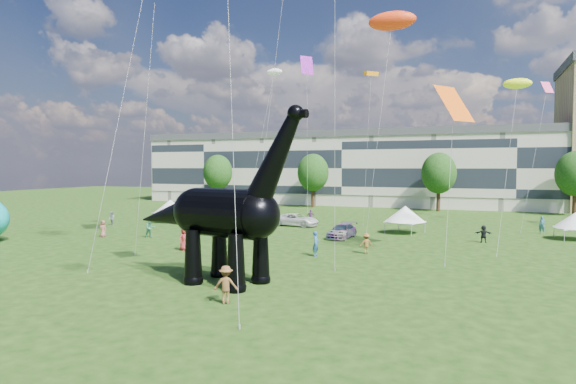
% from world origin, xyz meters
% --- Properties ---
extents(ground, '(220.00, 220.00, 0.00)m').
position_xyz_m(ground, '(0.00, 0.00, 0.00)').
color(ground, '#16330C').
rests_on(ground, ground).
extents(terrace_row, '(78.00, 11.00, 12.00)m').
position_xyz_m(terrace_row, '(-8.00, 62.00, 6.00)').
color(terrace_row, beige).
rests_on(terrace_row, ground).
extents(tree_far_left, '(5.20, 5.20, 9.44)m').
position_xyz_m(tree_far_left, '(-30.00, 53.00, 6.29)').
color(tree_far_left, '#382314').
rests_on(tree_far_left, ground).
extents(tree_mid_left, '(5.20, 5.20, 9.44)m').
position_xyz_m(tree_mid_left, '(-12.00, 53.00, 6.29)').
color(tree_mid_left, '#382314').
rests_on(tree_mid_left, ground).
extents(tree_mid_right, '(5.20, 5.20, 9.44)m').
position_xyz_m(tree_mid_right, '(8.00, 53.00, 6.29)').
color(tree_mid_right, '#382314').
rests_on(tree_mid_right, ground).
extents(tree_far_right, '(5.20, 5.20, 9.44)m').
position_xyz_m(tree_far_right, '(26.00, 53.00, 6.29)').
color(tree_far_right, '#382314').
rests_on(tree_far_right, ground).
extents(dinosaur_sculpture, '(12.70, 4.58, 10.34)m').
position_xyz_m(dinosaur_sculpture, '(-0.81, 1.53, 3.91)').
color(dinosaur_sculpture, black).
rests_on(dinosaur_sculpture, ground).
extents(car_silver, '(3.09, 5.18, 1.65)m').
position_xyz_m(car_silver, '(-11.19, 22.09, 0.83)').
color(car_silver, '#B5B6BA').
rests_on(car_silver, ground).
extents(car_grey, '(4.97, 2.36, 1.57)m').
position_xyz_m(car_grey, '(-9.25, 21.64, 0.79)').
color(car_grey, slate).
rests_on(car_grey, ground).
extents(car_white, '(5.48, 3.02, 1.45)m').
position_xyz_m(car_white, '(-5.80, 28.11, 0.73)').
color(car_white, white).
rests_on(car_white, ground).
extents(car_dark, '(2.24, 4.71, 1.33)m').
position_xyz_m(car_dark, '(1.40, 21.10, 0.66)').
color(car_dark, '#595960').
rests_on(car_dark, ground).
extents(gazebo_near, '(5.12, 5.12, 2.79)m').
position_xyz_m(gazebo_near, '(6.53, 26.53, 1.96)').
color(gazebo_near, white).
rests_on(gazebo_near, ground).
extents(gazebo_far, '(4.23, 4.23, 2.55)m').
position_xyz_m(gazebo_far, '(21.78, 27.76, 1.79)').
color(gazebo_far, white).
rests_on(gazebo_far, ground).
extents(gazebo_left, '(4.95, 4.95, 2.77)m').
position_xyz_m(gazebo_left, '(-21.38, 26.08, 1.94)').
color(gazebo_left, silver).
rests_on(gazebo_left, ground).
extents(visitors, '(46.20, 34.31, 1.90)m').
position_xyz_m(visitors, '(-3.40, 14.26, 0.87)').
color(visitors, '#348254').
rests_on(visitors, ground).
extents(kites, '(42.23, 43.99, 21.69)m').
position_xyz_m(kites, '(5.28, 23.23, 20.06)').
color(kites, red).
rests_on(kites, ground).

